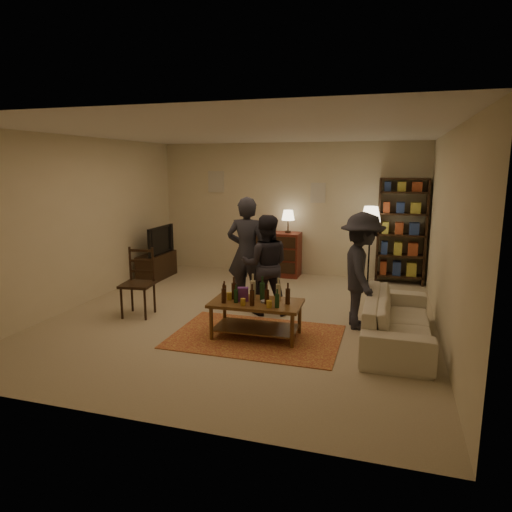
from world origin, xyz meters
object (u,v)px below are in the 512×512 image
at_px(dining_chair, 139,279).
at_px(dresser, 276,253).
at_px(tv_stand, 157,259).
at_px(coffee_table, 255,306).
at_px(person_right, 265,265).
at_px(person_by_sofa, 361,271).
at_px(sofa, 397,320).
at_px(person_left, 247,253).
at_px(floor_lamp, 371,220).
at_px(bookshelf, 402,230).

xyz_separation_m(dining_chair, dresser, (1.36, 3.06, -0.08)).
bearing_deg(tv_stand, dresser, 22.07).
distance_m(coffee_table, dresser, 3.51).
distance_m(person_right, person_by_sofa, 1.45).
bearing_deg(sofa, dining_chair, 89.17).
xyz_separation_m(tv_stand, person_left, (2.33, -1.29, 0.50)).
relative_size(coffee_table, person_left, 0.68).
distance_m(person_left, person_by_sofa, 1.87).
bearing_deg(person_right, floor_lamp, -139.82).
distance_m(tv_stand, floor_lamp, 4.26).
xyz_separation_m(tv_stand, person_by_sofa, (4.14, -1.76, 0.43)).
bearing_deg(person_by_sofa, tv_stand, 53.94).
relative_size(coffee_table, person_by_sofa, 0.74).
relative_size(coffee_table, sofa, 0.58).
bearing_deg(tv_stand, floor_lamp, 7.06).
height_order(dresser, bookshelf, bookshelf).
relative_size(dining_chair, floor_lamp, 0.69).
bearing_deg(dresser, floor_lamp, -12.08).
distance_m(bookshelf, person_right, 3.22).
distance_m(coffee_table, person_by_sofa, 1.56).
height_order(dresser, sofa, dresser).
xyz_separation_m(dresser, person_left, (0.08, -2.21, 0.41)).
height_order(bookshelf, sofa, bookshelf).
bearing_deg(coffee_table, person_left, 112.53).
relative_size(dining_chair, tv_stand, 0.99).
bearing_deg(person_right, dresser, -94.68).
distance_m(sofa, person_by_sofa, 0.84).
height_order(sofa, person_right, person_right).
xyz_separation_m(person_left, person_right, (0.38, -0.26, -0.12)).
height_order(dining_chair, sofa, dining_chair).
xyz_separation_m(dining_chair, tv_stand, (-0.89, 2.15, -0.17)).
bearing_deg(person_right, person_by_sofa, 156.22).
bearing_deg(coffee_table, dresser, 99.84).
height_order(tv_stand, bookshelf, bookshelf).
bearing_deg(floor_lamp, bookshelf, 39.93).
distance_m(tv_stand, person_right, 3.14).
distance_m(dresser, bookshelf, 2.50).
height_order(dresser, person_by_sofa, person_by_sofa).
bearing_deg(coffee_table, tv_stand, 138.31).
distance_m(dresser, floor_lamp, 2.08).
distance_m(dining_chair, dresser, 3.35).
distance_m(floor_lamp, sofa, 2.92).
xyz_separation_m(person_right, person_by_sofa, (1.44, -0.22, 0.05)).
relative_size(tv_stand, person_right, 0.69).
distance_m(floor_lamp, person_right, 2.55).
distance_m(dining_chair, tv_stand, 2.33).
xyz_separation_m(dining_chair, person_left, (1.44, 0.85, 0.33)).
bearing_deg(person_left, person_by_sofa, 161.27).
bearing_deg(coffee_table, person_right, 98.17).
bearing_deg(bookshelf, sofa, -90.82).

